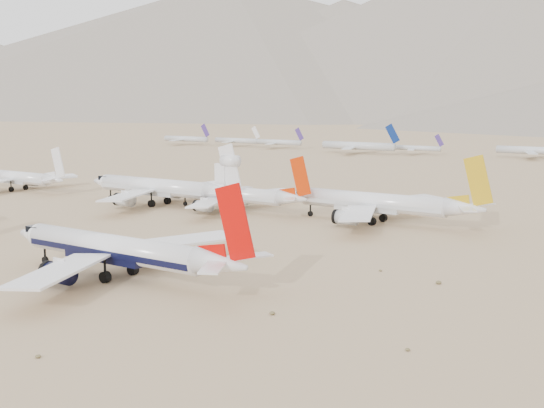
{
  "coord_description": "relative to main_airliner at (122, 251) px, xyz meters",
  "views": [
    {
      "loc": [
        76.74,
        -76.07,
        29.87
      ],
      "look_at": [
        -9.44,
        51.73,
        7.0
      ],
      "focal_mm": 45.0,
      "sensor_mm": 36.0,
      "label": 1
    }
  ],
  "objects": [
    {
      "name": "row2_orange_tail",
      "position": [
        -28.79,
        69.78,
        -0.42
      ],
      "size": [
        46.04,
        45.04,
        16.42
      ],
      "color": "white",
      "rests_on": "ground"
    },
    {
      "name": "row2_white_trijet",
      "position": [
        -52.19,
        66.09,
        0.53
      ],
      "size": [
        54.17,
        52.94,
        19.2
      ],
      "color": "white",
      "rests_on": "ground"
    },
    {
      "name": "main_airliner",
      "position": [
        0.0,
        0.0,
        0.0
      ],
      "size": [
        51.85,
        50.65,
        18.3
      ],
      "color": "white",
      "rests_on": "ground"
    },
    {
      "name": "row2_white_twin",
      "position": [
        -116.91,
        64.01,
        -0.54
      ],
      "size": [
        44.6,
        43.65,
        15.94
      ],
      "color": "white",
      "rests_on": "ground"
    },
    {
      "name": "row2_gold_tail",
      "position": [
        13.28,
        74.52,
        0.1
      ],
      "size": [
        51.57,
        50.43,
        18.36
      ],
      "color": "white",
      "rests_on": "ground"
    },
    {
      "name": "ground",
      "position": [
        7.91,
        -3.64,
        -5.03
      ],
      "size": [
        7000.0,
        7000.0,
        0.0
      ],
      "primitive_type": "plane",
      "color": "#917654",
      "rests_on": "ground"
    }
  ]
}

